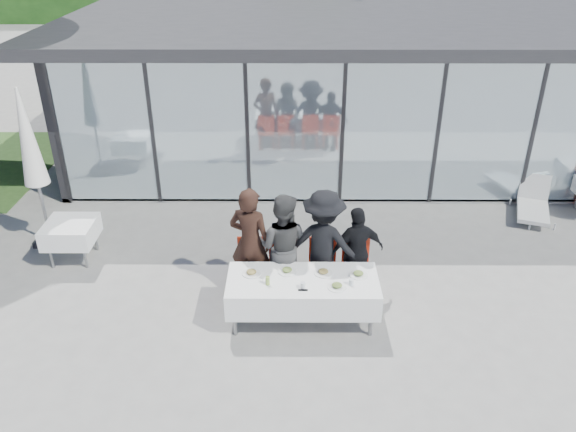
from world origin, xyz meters
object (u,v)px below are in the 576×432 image
(diner_chair_b, at_px, (283,264))
(market_umbrella, at_px, (30,147))
(diner_c, at_px, (323,244))
(diner_chair_d, at_px, (356,264))
(plate_extra, at_px, (337,286))
(folded_eyeglasses, at_px, (303,290))
(plate_a, at_px, (251,273))
(juice_bottle, at_px, (268,281))
(diner_d, at_px, (357,252))
(plate_c, at_px, (323,272))
(plate_b, at_px, (287,271))
(diner_chair_c, at_px, (323,264))
(diner_a, at_px, (250,243))
(dining_table, at_px, (303,291))
(diner_b, at_px, (283,246))
(lounger, at_px, (533,202))
(plate_d, at_px, (358,274))
(diner_chair_a, at_px, (251,264))
(spare_chair_b, at_px, (474,176))
(spare_table_left, at_px, (71,232))

(diner_chair_b, height_order, market_umbrella, market_umbrella)
(diner_c, height_order, diner_chair_d, diner_c)
(plate_extra, height_order, folded_eyeglasses, plate_extra)
(plate_a, height_order, juice_bottle, juice_bottle)
(folded_eyeglasses, bearing_deg, diner_d, 49.12)
(diner_d, bearing_deg, plate_c, 27.50)
(plate_b, bearing_deg, diner_chair_c, 43.95)
(diner_a, relative_size, plate_c, 6.78)
(diner_d, relative_size, plate_b, 5.59)
(diner_chair_b, height_order, diner_d, diner_d)
(dining_table, bearing_deg, diner_chair_d, 40.58)
(diner_b, distance_m, plate_a, 0.76)
(diner_c, bearing_deg, lounger, -133.13)
(plate_extra, xyz_separation_m, market_umbrella, (-5.26, 2.53, 1.16))
(plate_d, relative_size, plate_extra, 1.00)
(diner_d, bearing_deg, plate_extra, 49.53)
(plate_a, relative_size, plate_d, 1.00)
(diner_c, xyz_separation_m, plate_a, (-1.11, -0.60, -0.15))
(diner_b, relative_size, diner_chair_b, 1.83)
(diner_a, xyz_separation_m, juice_bottle, (0.30, -0.87, -0.13))
(diner_a, bearing_deg, diner_c, -161.20)
(diner_chair_a, relative_size, diner_chair_d, 1.00)
(diner_b, relative_size, diner_chair_d, 1.83)
(diner_chair_a, height_order, lounger, diner_chair_a)
(diner_chair_c, height_order, plate_d, diner_chair_c)
(diner_a, xyz_separation_m, diner_chair_b, (0.51, 0.01, -0.41))
(diner_chair_c, relative_size, plate_c, 3.49)
(diner_chair_d, relative_size, market_umbrella, 0.33)
(plate_b, relative_size, spare_chair_b, 0.29)
(juice_bottle, xyz_separation_m, market_umbrella, (-4.25, 2.46, 1.12))
(diner_c, bearing_deg, spare_table_left, 2.28)
(diner_a, relative_size, diner_chair_a, 1.94)
(juice_bottle, distance_m, folded_eyeglasses, 0.54)
(plate_b, bearing_deg, diner_chair_d, 26.40)
(diner_chair_c, relative_size, juice_bottle, 7.26)
(juice_bottle, distance_m, lounger, 6.55)
(diner_a, xyz_separation_m, diner_c, (1.16, 0.00, -0.02))
(dining_table, height_order, spare_table_left, dining_table)
(plate_extra, xyz_separation_m, juice_bottle, (-1.01, 0.07, 0.04))
(diner_b, distance_m, diner_c, 0.65)
(diner_chair_a, distance_m, diner_d, 1.71)
(diner_b, height_order, plate_d, diner_b)
(dining_table, height_order, diner_chair_a, diner_chair_a)
(diner_d, bearing_deg, dining_table, 21.78)
(plate_d, height_order, lounger, plate_d)
(diner_c, xyz_separation_m, spare_table_left, (-4.43, 1.01, -0.37))
(diner_a, relative_size, diner_c, 1.03)
(plate_c, xyz_separation_m, lounger, (4.56, 3.38, -0.52))
(diner_a, height_order, plate_a, diner_a)
(diner_chair_c, xyz_separation_m, folded_eyeglasses, (-0.34, -1.03, 0.22))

